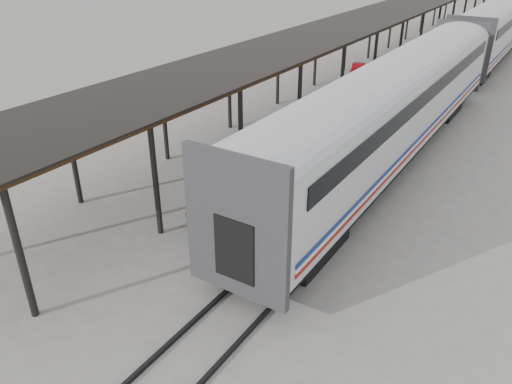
{
  "coord_description": "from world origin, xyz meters",
  "views": [
    {
      "loc": [
        9.35,
        -12.63,
        9.18
      ],
      "look_at": [
        1.56,
        -0.42,
        1.7
      ],
      "focal_mm": 35.0,
      "sensor_mm": 36.0,
      "label": 1
    }
  ],
  "objects_px": {
    "porter": "(209,185)",
    "pedestrian": "(349,87)",
    "baggage_cart": "(215,205)",
    "luggage_tug": "(357,74)"
  },
  "relations": [
    {
      "from": "porter",
      "to": "pedestrian",
      "type": "distance_m",
      "value": 17.18
    },
    {
      "from": "baggage_cart",
      "to": "pedestrian",
      "type": "bearing_deg",
      "value": 80.89
    },
    {
      "from": "baggage_cart",
      "to": "luggage_tug",
      "type": "bearing_deg",
      "value": 82.77
    },
    {
      "from": "luggage_tug",
      "to": "porter",
      "type": "height_order",
      "value": "porter"
    },
    {
      "from": "baggage_cart",
      "to": "pedestrian",
      "type": "distance_m",
      "value": 16.49
    },
    {
      "from": "baggage_cart",
      "to": "porter",
      "type": "bearing_deg",
      "value": -84.65
    },
    {
      "from": "porter",
      "to": "pedestrian",
      "type": "height_order",
      "value": "porter"
    },
    {
      "from": "baggage_cart",
      "to": "porter",
      "type": "relative_size",
      "value": 1.47
    },
    {
      "from": "pedestrian",
      "to": "luggage_tug",
      "type": "bearing_deg",
      "value": -63.49
    },
    {
      "from": "porter",
      "to": "pedestrian",
      "type": "bearing_deg",
      "value": 9.02
    }
  ]
}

